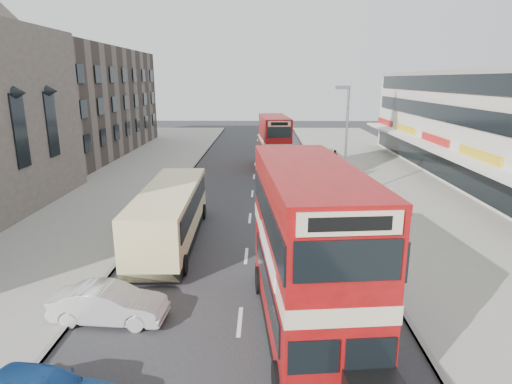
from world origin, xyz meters
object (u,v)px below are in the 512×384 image
(bus_second, at_px, (274,142))
(coach, at_px, (170,213))
(car_left_front, at_px, (109,304))
(car_right_a, at_px, (335,209))
(car_right_b, at_px, (318,188))
(pedestrian_far, at_px, (335,158))
(bus_main, at_px, (308,251))
(pedestrian_near, at_px, (362,200))
(car_right_c, at_px, (302,158))
(cyclist, at_px, (300,188))
(street_lamp, at_px, (345,135))

(bus_second, bearing_deg, coach, 68.32)
(car_left_front, height_order, car_right_a, car_right_a)
(bus_second, bearing_deg, car_left_front, 71.59)
(car_left_front, xyz_separation_m, car_right_b, (9.67, 17.35, -0.02))
(coach, height_order, pedestrian_far, coach)
(bus_main, bearing_deg, car_left_front, -9.57)
(car_right_b, relative_size, pedestrian_near, 2.80)
(car_right_a, xyz_separation_m, car_right_c, (-0.53, 17.60, 0.05))
(cyclist, bearing_deg, car_right_a, -79.14)
(coach, relative_size, pedestrian_far, 6.67)
(bus_second, distance_m, pedestrian_near, 16.07)
(bus_second, distance_m, car_right_b, 11.27)
(coach, bearing_deg, car_right_b, 44.90)
(car_left_front, relative_size, car_right_b, 0.87)
(coach, height_order, car_right_b, coach)
(coach, height_order, car_left_front, coach)
(bus_second, bearing_deg, bus_main, 85.75)
(car_right_b, bearing_deg, pedestrian_near, 21.74)
(bus_second, xyz_separation_m, pedestrian_far, (6.04, 0.47, -1.64))
(street_lamp, bearing_deg, cyclist, 156.35)
(car_right_b, height_order, cyclist, cyclist)
(pedestrian_far, xyz_separation_m, cyclist, (-4.33, -11.22, -0.31))
(car_left_front, bearing_deg, pedestrian_near, -38.71)
(pedestrian_far, bearing_deg, car_left_front, -139.33)
(street_lamp, bearing_deg, pedestrian_far, 83.46)
(cyclist, bearing_deg, pedestrian_near, -56.19)
(street_lamp, bearing_deg, pedestrian_near, -77.12)
(street_lamp, relative_size, coach, 0.77)
(bus_second, xyz_separation_m, car_left_front, (-6.63, -28.03, -1.91))
(street_lamp, height_order, car_left_front, street_lamp)
(bus_second, distance_m, car_right_a, 16.76)
(bus_main, height_order, car_left_front, bus_main)
(car_right_b, relative_size, car_right_c, 1.08)
(car_right_b, height_order, pedestrian_far, pedestrian_far)
(pedestrian_far, bearing_deg, bus_main, -126.31)
(street_lamp, relative_size, bus_second, 0.90)
(car_right_b, distance_m, pedestrian_near, 4.97)
(street_lamp, height_order, car_right_c, street_lamp)
(car_right_c, xyz_separation_m, cyclist, (-1.14, -12.05, -0.11))
(street_lamp, relative_size, car_right_c, 1.84)
(street_lamp, bearing_deg, coach, -142.35)
(pedestrian_far, bearing_deg, car_right_b, -130.45)
(car_right_b, bearing_deg, car_right_a, -2.00)
(car_left_front, distance_m, car_right_a, 15.42)
(cyclist, bearing_deg, bus_second, 93.07)
(car_right_a, bearing_deg, pedestrian_far, 177.15)
(street_lamp, xyz_separation_m, coach, (-10.64, -8.21, -3.14))
(car_right_a, bearing_deg, street_lamp, 170.19)
(street_lamp, distance_m, cyclist, 5.22)
(street_lamp, xyz_separation_m, car_left_front, (-11.24, -16.00, -4.11))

